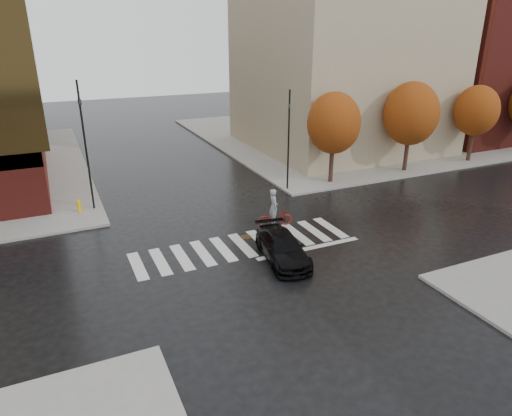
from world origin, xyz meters
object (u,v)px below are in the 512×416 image
Objects in this scene: sedan at (282,247)px; traffic_light_nw at (84,137)px; cyclist at (275,214)px; fire_hydrant at (79,205)px; traffic_light_ne at (289,135)px.

sedan is 13.86m from traffic_light_nw.
sedan is 4.16m from cyclist.
traffic_light_nw is 9.80× the size of fire_hydrant.
cyclist is at bearing -33.24° from fire_hydrant.
sedan is at bearing 76.48° from traffic_light_ne.
sedan is 13.55m from fire_hydrant.
traffic_light_nw is (-7.71, 10.80, 4.01)m from sedan.
cyclist is (1.52, 3.87, 0.11)m from sedan.
traffic_light_nw is 1.15× the size of traffic_light_ne.
cyclist is at bearing 71.14° from traffic_light_ne.
sedan is 0.67× the size of traffic_light_ne.
fire_hydrant is (-10.10, 6.62, -0.18)m from cyclist.
traffic_light_nw is at bearing 133.99° from sedan.
traffic_light_nw is at bearing 65.30° from cyclist.
cyclist is at bearing 29.38° from traffic_light_nw.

